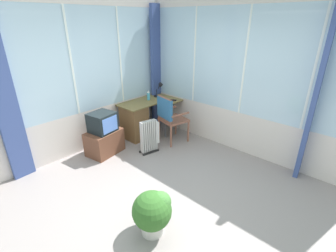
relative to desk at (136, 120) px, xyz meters
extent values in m
cube|color=gray|center=(-1.07, -1.83, -0.43)|extent=(5.08, 5.31, 0.06)
cube|color=silver|center=(-1.07, 0.35, -0.02)|extent=(4.08, 0.06, 0.77)
cube|color=silver|center=(-1.07, 0.35, 1.28)|extent=(4.00, 0.06, 1.82)
cube|color=white|center=(-2.09, 0.35, 1.28)|extent=(0.04, 0.07, 1.82)
cube|color=white|center=(-1.07, 0.35, 1.28)|extent=(0.04, 0.07, 1.82)
cube|color=white|center=(-0.05, 0.35, 1.28)|extent=(0.04, 0.07, 1.82)
cube|color=silver|center=(1.00, -1.83, -0.02)|extent=(0.06, 4.31, 0.77)
cube|color=silver|center=(1.00, -1.83, 1.28)|extent=(0.06, 4.22, 1.82)
cube|color=white|center=(1.00, -2.91, 1.28)|extent=(0.07, 0.04, 1.82)
cube|color=white|center=(1.00, -1.83, 1.28)|extent=(0.07, 0.04, 1.82)
cube|color=white|center=(1.00, -0.76, 1.28)|extent=(0.07, 0.04, 1.82)
cube|color=#3D508E|center=(-2.19, 0.27, 0.93)|extent=(0.33, 0.09, 2.67)
cube|color=#3D508E|center=(0.87, 0.22, 0.93)|extent=(0.33, 0.09, 2.67)
cube|color=#3D508E|center=(0.92, -3.02, 0.93)|extent=(0.33, 0.11, 2.67)
cube|color=olive|center=(0.33, 0.01, 0.33)|extent=(1.24, 0.58, 0.02)
cube|color=olive|center=(0.66, -0.40, 0.33)|extent=(0.58, 0.23, 0.02)
cube|color=brown|center=(-0.06, 0.01, -0.05)|extent=(0.40, 0.54, 0.71)
cylinder|color=#4C4C51|center=(0.41, -0.47, -0.04)|extent=(0.04, 0.04, 0.72)
cylinder|color=#4C4C51|center=(-0.24, 0.26, -0.04)|extent=(0.04, 0.04, 0.72)
cylinder|color=black|center=(0.71, 0.08, 0.35)|extent=(0.13, 0.13, 0.02)
cylinder|color=black|center=(0.71, 0.08, 0.44)|extent=(0.02, 0.02, 0.15)
cylinder|color=black|center=(0.76, 0.05, 0.58)|extent=(0.03, 0.07, 0.14)
cone|color=black|center=(0.81, 0.01, 0.61)|extent=(0.11, 0.11, 0.12)
cube|color=black|center=(0.74, -0.40, 0.36)|extent=(0.12, 0.15, 0.02)
cylinder|color=#4AAED1|center=(0.41, 0.03, 0.42)|extent=(0.06, 0.06, 0.16)
cone|color=white|center=(0.41, 0.03, 0.53)|extent=(0.06, 0.06, 0.06)
cylinder|color=#8F5743|center=(0.59, -0.96, -0.17)|extent=(0.04, 0.04, 0.45)
cylinder|color=#8F5743|center=(0.69, -0.53, -0.17)|extent=(0.04, 0.04, 0.45)
cylinder|color=#8F5743|center=(0.16, -0.86, -0.17)|extent=(0.04, 0.04, 0.45)
cylinder|color=#8F5743|center=(0.26, -0.43, -0.17)|extent=(0.04, 0.04, 0.45)
cube|color=#8F5743|center=(0.43, -0.70, 0.07)|extent=(0.57, 0.57, 0.04)
cube|color=#8F5743|center=(0.21, -0.65, 0.34)|extent=(0.13, 0.43, 0.49)
cube|color=#2F6394|center=(0.21, -0.65, 0.36)|extent=(0.16, 0.46, 0.41)
cube|color=#8F5743|center=(0.38, -0.91, 0.25)|extent=(0.43, 0.13, 0.03)
cube|color=#8F5743|center=(0.47, -0.48, 0.25)|extent=(0.43, 0.13, 0.03)
cube|color=brown|center=(-0.86, -0.08, -0.17)|extent=(0.70, 0.54, 0.45)
cube|color=black|center=(-0.86, -0.08, 0.23)|extent=(0.48, 0.46, 0.36)
cube|color=#5F8BE4|center=(-0.82, -0.28, 0.23)|extent=(0.34, 0.07, 0.28)
cube|color=#262628|center=(-0.72, -0.06, 0.09)|extent=(0.29, 0.26, 0.07)
cube|color=silver|center=(-0.41, -0.64, -0.06)|extent=(0.04, 0.10, 0.62)
cube|color=silver|center=(-0.37, -0.65, -0.06)|extent=(0.04, 0.10, 0.62)
cube|color=silver|center=(-0.32, -0.66, -0.06)|extent=(0.04, 0.10, 0.62)
cube|color=silver|center=(-0.28, -0.67, -0.06)|extent=(0.04, 0.10, 0.62)
cube|color=silver|center=(-0.24, -0.68, -0.06)|extent=(0.04, 0.10, 0.62)
cube|color=silver|center=(-0.20, -0.69, -0.06)|extent=(0.04, 0.10, 0.62)
cube|color=silver|center=(-0.16, -0.70, -0.06)|extent=(0.04, 0.10, 0.62)
cube|color=silver|center=(-0.12, -0.71, -0.06)|extent=(0.04, 0.10, 0.62)
cube|color=black|center=(-0.28, -0.75, -0.38)|extent=(0.35, 0.11, 0.03)
cube|color=black|center=(-0.25, -0.61, -0.38)|extent=(0.35, 0.11, 0.03)
cube|color=silver|center=(-0.08, -0.72, -0.03)|extent=(0.07, 0.10, 0.43)
cylinder|color=beige|center=(-1.58, -2.14, -0.32)|extent=(0.26, 0.26, 0.16)
sphere|color=#336728|center=(-1.58, -2.14, -0.07)|extent=(0.47, 0.47, 0.47)
sphere|color=#46833A|center=(-1.48, -2.18, 0.03)|extent=(0.26, 0.26, 0.26)
camera|label=1|loc=(-3.06, -3.76, 1.97)|focal=26.06mm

